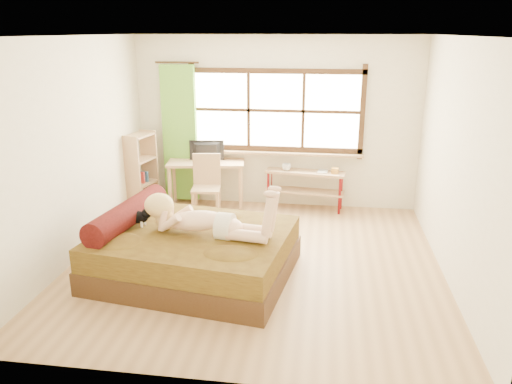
# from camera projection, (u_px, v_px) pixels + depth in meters

# --- Properties ---
(floor) EXTENTS (4.50, 4.50, 0.00)m
(floor) POSITION_uv_depth(u_px,v_px,m) (256.00, 262.00, 6.23)
(floor) COLOR #9E754C
(floor) RESTS_ON ground
(ceiling) EXTENTS (4.50, 4.50, 0.00)m
(ceiling) POSITION_uv_depth(u_px,v_px,m) (256.00, 36.00, 5.40)
(ceiling) COLOR white
(ceiling) RESTS_ON wall_back
(wall_back) EXTENTS (4.50, 0.00, 4.50)m
(wall_back) POSITION_uv_depth(u_px,v_px,m) (276.00, 123.00, 7.93)
(wall_back) COLOR silver
(wall_back) RESTS_ON floor
(wall_front) EXTENTS (4.50, 0.00, 4.50)m
(wall_front) POSITION_uv_depth(u_px,v_px,m) (214.00, 230.00, 3.69)
(wall_front) COLOR silver
(wall_front) RESTS_ON floor
(wall_left) EXTENTS (0.00, 4.50, 4.50)m
(wall_left) POSITION_uv_depth(u_px,v_px,m) (75.00, 151.00, 6.11)
(wall_left) COLOR silver
(wall_left) RESTS_ON floor
(wall_right) EXTENTS (0.00, 4.50, 4.50)m
(wall_right) POSITION_uv_depth(u_px,v_px,m) (457.00, 164.00, 5.51)
(wall_right) COLOR silver
(wall_right) RESTS_ON floor
(window) EXTENTS (2.80, 0.16, 1.46)m
(window) POSITION_uv_depth(u_px,v_px,m) (276.00, 113.00, 7.85)
(window) COLOR #FFEDBF
(window) RESTS_ON wall_back
(curtain) EXTENTS (0.55, 0.10, 2.20)m
(curtain) POSITION_uv_depth(u_px,v_px,m) (180.00, 134.00, 8.09)
(curtain) COLOR #539B2A
(curtain) RESTS_ON wall_back
(bed) EXTENTS (2.40, 2.04, 0.83)m
(bed) POSITION_uv_depth(u_px,v_px,m) (190.00, 251.00, 5.84)
(bed) COLOR #361C10
(bed) RESTS_ON floor
(woman) EXTENTS (1.57, 0.65, 0.65)m
(woman) POSITION_uv_depth(u_px,v_px,m) (205.00, 207.00, 5.58)
(woman) COLOR beige
(woman) RESTS_ON bed
(kitten) EXTENTS (0.34, 0.18, 0.26)m
(kitten) POSITION_uv_depth(u_px,v_px,m) (136.00, 215.00, 5.90)
(kitten) COLOR black
(kitten) RESTS_ON bed
(desk) EXTENTS (1.28, 0.72, 0.76)m
(desk) POSITION_uv_depth(u_px,v_px,m) (206.00, 167.00, 8.01)
(desk) COLOR tan
(desk) RESTS_ON floor
(monitor) EXTENTS (0.56, 0.15, 0.32)m
(monitor) POSITION_uv_depth(u_px,v_px,m) (206.00, 151.00, 7.97)
(monitor) COLOR black
(monitor) RESTS_ON desk
(chair) EXTENTS (0.48, 0.48, 0.95)m
(chair) POSITION_uv_depth(u_px,v_px,m) (206.00, 182.00, 7.69)
(chair) COLOR tan
(chair) RESTS_ON floor
(pipe_shelf) EXTENTS (1.28, 0.47, 0.71)m
(pipe_shelf) POSITION_uv_depth(u_px,v_px,m) (306.00, 181.00, 7.97)
(pipe_shelf) COLOR tan
(pipe_shelf) RESTS_ON floor
(cup) EXTENTS (0.15, 0.15, 0.11)m
(cup) POSITION_uv_depth(u_px,v_px,m) (286.00, 167.00, 7.94)
(cup) COLOR gray
(cup) RESTS_ON pipe_shelf
(book) EXTENTS (0.18, 0.23, 0.02)m
(book) POSITION_uv_depth(u_px,v_px,m) (318.00, 171.00, 7.89)
(book) COLOR gray
(book) RESTS_ON pipe_shelf
(bookshelf) EXTENTS (0.42, 0.59, 1.24)m
(bookshelf) POSITION_uv_depth(u_px,v_px,m) (141.00, 171.00, 7.89)
(bookshelf) COLOR tan
(bookshelf) RESTS_ON floor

